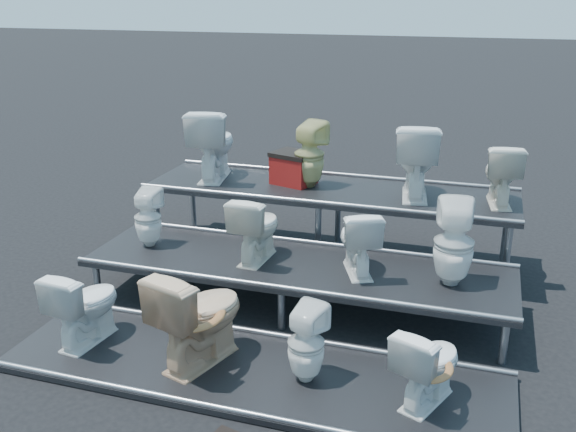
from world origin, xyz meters
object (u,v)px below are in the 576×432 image
(toilet_3, at_px, (428,364))
(toilet_6, at_px, (358,240))
(toilet_10, at_px, (416,160))
(toilet_5, at_px, (256,227))
(toilet_9, at_px, (310,155))
(red_crate, at_px, (294,170))
(toilet_11, at_px, (501,174))
(toilet_7, at_px, (454,243))
(toilet_4, at_px, (148,218))
(toilet_2, at_px, (306,343))
(toilet_8, at_px, (213,144))
(toilet_1, at_px, (199,315))
(toilet_0, at_px, (85,305))

(toilet_3, relative_size, toilet_6, 1.00)
(toilet_10, bearing_deg, toilet_5, 35.51)
(toilet_9, height_order, red_crate, toilet_9)
(toilet_5, relative_size, toilet_11, 1.02)
(toilet_7, bearing_deg, toilet_5, -5.82)
(toilet_10, bearing_deg, toilet_7, 104.02)
(toilet_11, bearing_deg, red_crate, -8.92)
(toilet_4, bearing_deg, toilet_6, 177.85)
(toilet_3, bearing_deg, toilet_2, 22.74)
(toilet_7, relative_size, toilet_10, 0.97)
(toilet_3, height_order, toilet_7, toilet_7)
(toilet_8, bearing_deg, toilet_4, 72.18)
(toilet_5, relative_size, red_crate, 1.48)
(toilet_10, xyz_separation_m, red_crate, (-1.41, 0.06, -0.25))
(toilet_4, height_order, red_crate, red_crate)
(toilet_2, bearing_deg, toilet_10, -85.75)
(toilet_8, distance_m, toilet_10, 2.40)
(toilet_1, relative_size, toilet_3, 1.33)
(toilet_4, bearing_deg, red_crate, -132.81)
(toilet_0, bearing_deg, toilet_6, -141.91)
(toilet_4, distance_m, toilet_9, 1.95)
(toilet_0, height_order, toilet_11, toilet_11)
(toilet_1, height_order, toilet_7, toilet_7)
(toilet_2, height_order, red_crate, red_crate)
(toilet_0, height_order, toilet_8, toilet_8)
(toilet_2, relative_size, toilet_7, 0.81)
(toilet_1, xyz_separation_m, toilet_11, (2.29, 2.60, 0.70))
(toilet_3, xyz_separation_m, toilet_8, (-2.86, 2.60, 0.90))
(toilet_7, relative_size, toilet_11, 1.21)
(toilet_0, bearing_deg, toilet_7, -149.83)
(toilet_4, xyz_separation_m, toilet_5, (1.20, 0.00, 0.03))
(toilet_6, xyz_separation_m, toilet_10, (0.35, 1.30, 0.49))
(toilet_5, bearing_deg, toilet_7, -176.48)
(toilet_0, distance_m, toilet_10, 3.71)
(toilet_6, height_order, toilet_8, toilet_8)
(toilet_0, height_order, toilet_9, toilet_9)
(toilet_4, bearing_deg, toilet_8, -100.04)
(toilet_7, bearing_deg, toilet_8, -29.82)
(toilet_10, xyz_separation_m, toilet_11, (0.89, 0.00, -0.08))
(toilet_2, height_order, toilet_5, toilet_5)
(toilet_5, xyz_separation_m, toilet_6, (1.02, 0.00, -0.02))
(toilet_0, xyz_separation_m, toilet_5, (1.12, 1.30, 0.38))
(toilet_10, bearing_deg, toilet_3, 92.23)
(toilet_4, distance_m, red_crate, 1.81)
(toilet_5, distance_m, toilet_10, 1.95)
(toilet_10, bearing_deg, toilet_9, -7.86)
(toilet_1, bearing_deg, toilet_10, -100.73)
(toilet_3, height_order, toilet_10, toilet_10)
(toilet_1, relative_size, toilet_9, 1.13)
(toilet_1, height_order, toilet_6, toilet_6)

